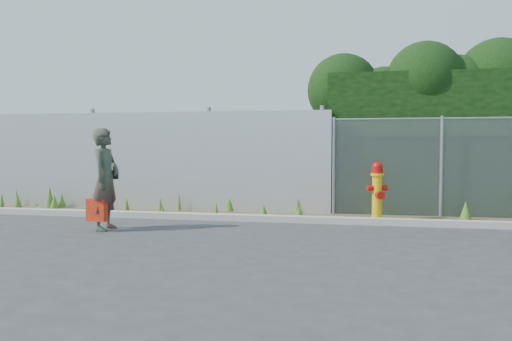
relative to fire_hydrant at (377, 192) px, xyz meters
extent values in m
plane|color=#363638|center=(-1.91, -2.26, -0.57)|extent=(80.00, 80.00, 0.00)
cube|color=#A69F96|center=(-1.91, -0.46, -0.51)|extent=(16.00, 0.22, 0.12)
cube|color=#4E452C|center=(-1.91, 0.14, -0.56)|extent=(16.00, 1.20, 0.01)
cone|color=#3D641E|center=(-4.22, 0.60, -0.36)|extent=(0.08, 0.08, 0.42)
cone|color=#3D641E|center=(-4.28, -0.23, -0.45)|extent=(0.13, 0.13, 0.24)
cone|color=#3D641E|center=(1.68, 0.30, -0.38)|extent=(0.24, 0.24, 0.38)
cone|color=#3D641E|center=(-7.88, 0.13, -0.39)|extent=(0.20, 0.20, 0.35)
cone|color=#3D641E|center=(-7.27, 0.43, -0.32)|extent=(0.22, 0.22, 0.50)
cone|color=#3D641E|center=(-1.53, 0.30, -0.46)|extent=(0.15, 0.15, 0.22)
cone|color=#3D641E|center=(-3.22, 0.03, -0.43)|extent=(0.11, 0.11, 0.28)
cone|color=#3D641E|center=(-5.42, -0.21, -0.32)|extent=(0.14, 0.14, 0.49)
cone|color=#3D641E|center=(-1.61, 0.68, -0.40)|extent=(0.11, 0.11, 0.33)
cone|color=#3D641E|center=(-2.19, -0.18, -0.42)|extent=(0.21, 0.21, 0.30)
cone|color=#3D641E|center=(-7.81, 0.73, -0.44)|extent=(0.11, 0.11, 0.25)
cone|color=#3D641E|center=(-6.94, 0.09, -0.39)|extent=(0.23, 0.23, 0.36)
cone|color=#3D641E|center=(-5.22, 0.09, -0.40)|extent=(0.14, 0.14, 0.34)
cone|color=#3D641E|center=(-4.56, 0.36, -0.41)|extent=(0.13, 0.13, 0.32)
cone|color=#3D641E|center=(-7.08, 0.59, -0.39)|extent=(0.18, 0.18, 0.36)
cone|color=#3D641E|center=(-8.29, 0.14, -0.38)|extent=(0.12, 0.12, 0.38)
cone|color=#3D641E|center=(-8.25, 0.60, -0.35)|extent=(0.08, 0.08, 0.44)
cone|color=#3D641E|center=(-3.11, 0.74, -0.32)|extent=(0.22, 0.22, 0.51)
cube|color=silver|center=(-5.16, 0.74, 0.53)|extent=(8.50, 0.08, 2.20)
cylinder|color=gray|center=(-6.41, 0.86, 0.58)|extent=(0.10, 0.10, 2.30)
cylinder|color=gray|center=(-3.61, 0.86, 0.58)|extent=(0.10, 0.10, 2.30)
cylinder|color=gray|center=(-1.11, 0.86, 0.58)|extent=(0.10, 0.10, 2.30)
cube|color=gray|center=(2.34, 0.74, 0.43)|extent=(6.50, 0.03, 2.00)
cylinder|color=gray|center=(2.34, 0.74, 1.43)|extent=(6.50, 0.04, 0.04)
cylinder|color=gray|center=(-0.86, 0.74, 0.46)|extent=(0.07, 0.07, 2.05)
cylinder|color=gray|center=(1.29, 0.74, 0.46)|extent=(0.07, 0.07, 2.05)
cube|color=black|center=(2.64, 1.74, 0.93)|extent=(7.30, 1.60, 3.00)
sphere|color=black|center=(-0.69, 1.81, 2.16)|extent=(1.63, 1.63, 1.63)
sphere|color=black|center=(0.20, 1.75, 2.00)|extent=(1.30, 1.30, 1.30)
sphere|color=black|center=(1.06, 1.64, 2.33)|extent=(1.65, 1.65, 1.65)
sphere|color=black|center=(1.73, 1.94, 2.02)|extent=(1.74, 1.74, 1.74)
sphere|color=black|center=(2.64, 1.98, 2.34)|extent=(1.79, 1.79, 1.79)
cylinder|color=#EBB30C|center=(0.00, 0.01, -0.54)|extent=(0.29, 0.29, 0.06)
cylinder|color=#EBB30C|center=(0.00, 0.01, -0.13)|extent=(0.19, 0.19, 0.88)
cylinder|color=#EBB30C|center=(0.00, 0.01, 0.33)|extent=(0.25, 0.25, 0.05)
cylinder|color=#B20F0A|center=(0.00, 0.01, 0.40)|extent=(0.22, 0.22, 0.10)
sphere|color=#B20F0A|center=(0.00, 0.01, 0.48)|extent=(0.20, 0.20, 0.20)
cylinder|color=#B20F0A|center=(0.00, 0.01, 0.58)|extent=(0.05, 0.05, 0.05)
cylinder|color=#B20F0A|center=(-0.14, 0.01, 0.07)|extent=(0.10, 0.11, 0.11)
cylinder|color=#B20F0A|center=(0.14, 0.01, 0.07)|extent=(0.10, 0.11, 0.11)
cylinder|color=#B20F0A|center=(0.00, -0.14, -0.05)|extent=(0.16, 0.12, 0.16)
imported|color=#106A47|center=(-4.65, -1.91, 0.31)|extent=(0.43, 0.65, 1.76)
cube|color=#A10915|center=(-4.73, -2.09, -0.20)|extent=(0.35, 0.13, 0.38)
cylinder|color=#A10915|center=(-4.73, -2.09, 0.05)|extent=(0.16, 0.01, 0.01)
cube|color=black|center=(-4.66, -1.66, 0.38)|extent=(0.22, 0.09, 0.16)
camera|label=1|loc=(-0.47, -9.83, 0.91)|focal=35.00mm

